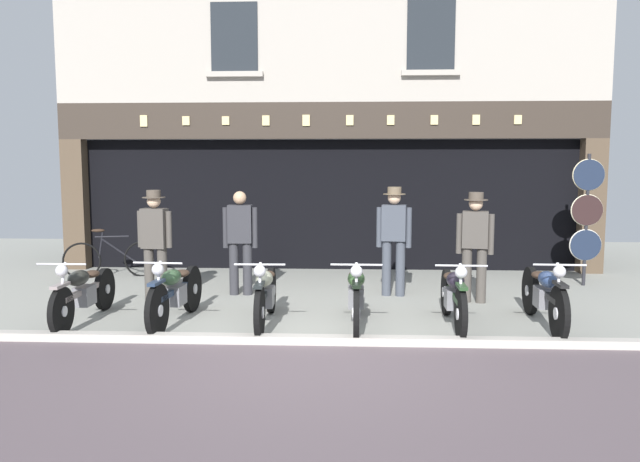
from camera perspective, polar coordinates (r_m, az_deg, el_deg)
ground at (r=6.38m, az=-1.15°, el=-13.48°), size 22.65×22.00×0.18m
shop_facade at (r=14.03m, az=1.07°, el=4.33°), size 10.95×4.42×5.93m
motorcycle_far_left at (r=8.86m, az=-21.05°, el=-5.27°), size 0.62×1.98×0.90m
motorcycle_left at (r=8.41m, az=-13.25°, el=-5.50°), size 0.62×2.00×0.93m
motorcycle_center_left at (r=8.16m, az=-5.07°, el=-5.75°), size 0.62×1.99×0.92m
motorcycle_center at (r=8.07m, az=3.36°, el=-5.82°), size 0.62×2.03×0.93m
motorcycle_center_right at (r=8.21m, az=12.26°, el=-5.79°), size 0.62×1.95×0.92m
motorcycle_right at (r=8.53m, az=20.06°, el=-5.51°), size 0.62×2.03×0.93m
salesman_left at (r=9.87m, az=-15.05°, el=-0.73°), size 0.56×0.35×1.72m
shopkeeper_center at (r=9.99m, az=-7.40°, el=-0.62°), size 0.56×0.25×1.68m
salesman_right at (r=9.90m, az=6.86°, el=-0.39°), size 0.55×0.35×1.75m
assistant_far_right at (r=9.65m, az=14.15°, el=-0.93°), size 0.55×0.36×1.69m
tyre_sign_pole at (r=11.58m, az=23.50°, el=1.68°), size 0.55×0.06×2.29m
advert_board_near at (r=12.81m, az=-12.09°, el=4.63°), size 0.75×0.03×0.91m
advert_board_far at (r=13.15m, az=-17.10°, el=5.11°), size 0.74×0.03×1.05m
leaning_bicycle at (r=12.16m, az=-18.70°, el=-2.36°), size 1.73×0.64×0.93m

